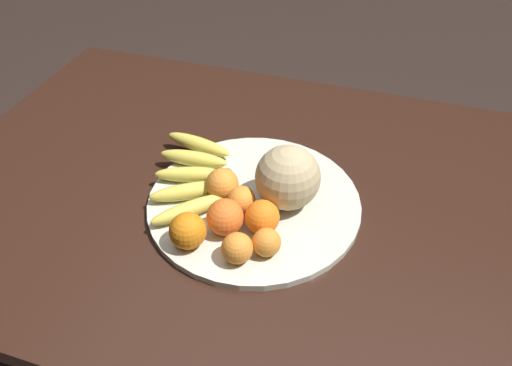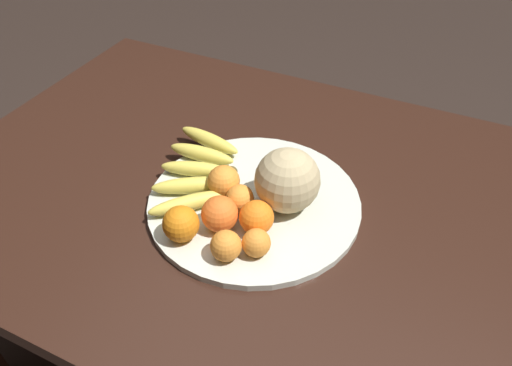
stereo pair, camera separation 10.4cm
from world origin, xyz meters
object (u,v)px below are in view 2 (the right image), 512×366
orange_top_small (181,224)px  orange_side_extra (256,217)px  orange_back_left (224,181)px  fruit_bowl (256,203)px  orange_front_left (220,214)px  kitchen_table (263,217)px  orange_back_right (226,246)px  banana_bunch (198,169)px  orange_front_right (256,243)px  melon (287,180)px  orange_mid_center (240,198)px

orange_top_small → orange_side_extra: 0.15m
orange_top_small → orange_back_left: bearing=84.5°
fruit_bowl → orange_front_left: (-0.03, -0.10, 0.04)m
kitchen_table → orange_front_left: size_ratio=20.42×
kitchen_table → orange_front_left: (-0.03, -0.15, 0.13)m
kitchen_table → orange_side_extra: 0.19m
orange_back_right → orange_top_small: orange_top_small is taller
banana_bunch → orange_front_right: 0.27m
banana_bunch → orange_front_left: 0.17m
kitchen_table → orange_back_left: orange_back_left is taller
orange_front_left → orange_back_left: bearing=113.8°
melon → orange_back_right: 0.19m
fruit_bowl → orange_front_right: (0.06, -0.13, 0.04)m
melon → orange_top_small: bearing=-130.7°
kitchen_table → melon: size_ratio=11.14×
melon → orange_side_extra: bearing=-105.1°
orange_top_small → orange_front_right: bearing=9.5°
banana_bunch → orange_top_small: size_ratio=4.36×
banana_bunch → orange_mid_center: 0.15m
orange_mid_center → fruit_bowl: bearing=61.7°
orange_mid_center → orange_back_right: orange_back_right is taller
orange_front_right → orange_back_right: 0.06m
orange_front_left → orange_top_small: (-0.06, -0.06, -0.00)m
orange_back_right → melon: bearing=75.5°
melon → orange_front_left: bearing=-128.6°
orange_back_left → orange_side_extra: 0.13m
orange_front_left → orange_side_extra: (0.07, 0.02, -0.00)m
kitchen_table → orange_side_extra: size_ratio=21.68×
orange_front_right → orange_side_extra: bearing=115.0°
fruit_bowl → orange_back_left: 0.08m
kitchen_table → orange_back_right: orange_back_right is taller
orange_front_right → orange_back_left: orange_back_left is taller
orange_front_left → orange_front_right: bearing=-18.0°
orange_back_left → orange_top_small: bearing=-95.5°
fruit_bowl → orange_front_left: 0.12m
orange_top_small → melon: bearing=49.3°
orange_front_right → orange_top_small: (-0.15, -0.03, 0.01)m
orange_front_left → orange_mid_center: bearing=80.2°
orange_front_left → orange_mid_center: (0.01, 0.07, -0.01)m
melon → orange_back_left: (-0.14, -0.03, -0.03)m
kitchen_table → orange_top_small: 0.26m
orange_back_left → orange_top_small: (-0.01, -0.15, 0.00)m
kitchen_table → orange_top_small: orange_top_small is taller
fruit_bowl → orange_front_left: bearing=-106.9°
orange_front_right → orange_mid_center: (-0.08, 0.10, 0.00)m
orange_front_left → orange_back_left: size_ratio=1.06×
melon → orange_side_extra: (-0.03, -0.09, -0.03)m
fruit_bowl → melon: (0.06, 0.02, 0.08)m
orange_back_right → orange_top_small: size_ratio=0.83×
banana_bunch → orange_front_right: orange_front_right is taller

